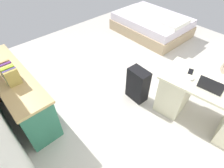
% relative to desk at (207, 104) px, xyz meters
% --- Properties ---
extents(ground_plane, '(6.05, 6.05, 0.00)m').
position_rel_desk_xyz_m(ground_plane, '(1.24, -0.14, -0.39)').
color(ground_plane, beige).
extents(desk, '(1.52, 0.85, 0.74)m').
position_rel_desk_xyz_m(desk, '(0.00, 0.00, 0.00)').
color(desk, beige).
rests_on(desk, ground_plane).
extents(credenza, '(1.80, 0.48, 0.77)m').
position_rel_desk_xyz_m(credenza, '(2.12, 2.00, -0.00)').
color(credenza, '#2D7056').
rests_on(credenza, ground_plane).
extents(bed, '(1.91, 1.42, 0.58)m').
position_rel_desk_xyz_m(bed, '(2.41, -1.74, -0.15)').
color(bed, tan).
rests_on(bed, ground_plane).
extents(suitcase_black, '(0.37, 0.24, 0.61)m').
position_rel_desk_xyz_m(suitcase_black, '(1.02, 0.39, -0.08)').
color(suitcase_black, black).
rests_on(suitcase_black, ground_plane).
extents(laptop, '(0.34, 0.26, 0.21)m').
position_rel_desk_xyz_m(laptop, '(0.04, 0.12, 0.40)').
color(laptop, silver).
rests_on(laptop, desk).
extents(computer_mouse, '(0.07, 0.11, 0.03)m').
position_rel_desk_xyz_m(computer_mouse, '(0.31, 0.12, 0.37)').
color(computer_mouse, white).
rests_on(computer_mouse, desk).
extents(cell_phone_by_mouse, '(0.11, 0.15, 0.01)m').
position_rel_desk_xyz_m(cell_phone_by_mouse, '(0.40, -0.03, 0.36)').
color(cell_phone_by_mouse, black).
rests_on(cell_phone_by_mouse, desk).
extents(book_row, '(0.35, 0.17, 0.24)m').
position_rel_desk_xyz_m(book_row, '(1.97, 2.00, 0.49)').
color(book_row, tan).
rests_on(book_row, credenza).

